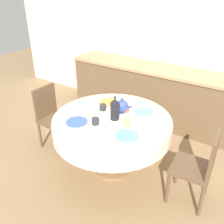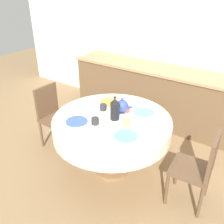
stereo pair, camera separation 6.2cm
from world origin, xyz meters
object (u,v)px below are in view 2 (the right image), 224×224
Objects in this scene: coffee_carafe at (115,109)px; teapot at (122,106)px; chair_left at (199,166)px; chair_right at (53,114)px.

coffee_carafe is 0.18m from teapot.
chair_left and chair_right have the same top height.
chair_left is 4.29× the size of teapot.
coffee_carafe reaches higher than teapot.
coffee_carafe is (1.08, -0.02, 0.40)m from chair_right.
coffee_carafe reaches higher than chair_left.
teapot is (1.06, 0.16, 0.36)m from chair_right.
coffee_carafe is 1.38× the size of teapot.
chair_left is 2.07m from chair_right.
chair_right is 1.13m from teapot.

